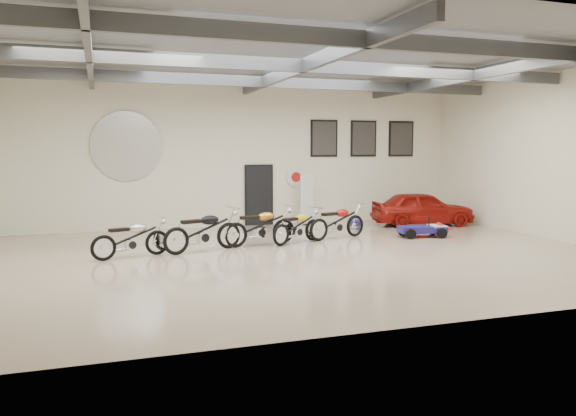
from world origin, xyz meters
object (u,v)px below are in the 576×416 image
object	(u,v)px
motorcycle_silver	(131,238)
go_kart	(427,227)
motorcycle_yellow	(297,226)
motorcycle_red	(337,221)
motorcycle_black	(203,230)
banner_stand	(307,199)
motorcycle_gold	(260,225)
vintage_car	(422,208)

from	to	relation	value
motorcycle_silver	go_kart	world-z (taller)	motorcycle_silver
motorcycle_yellow	go_kart	distance (m)	4.19
motorcycle_silver	motorcycle_yellow	world-z (taller)	motorcycle_silver
motorcycle_red	go_kart	bearing A→B (deg)	-29.31
motorcycle_yellow	motorcycle_black	bearing A→B (deg)	161.24
motorcycle_red	motorcycle_yellow	bearing A→B (deg)	176.27
banner_stand	motorcycle_gold	xyz separation A→B (m)	(-2.78, -3.70, -0.34)
motorcycle_gold	vintage_car	bearing A→B (deg)	6.46
motorcycle_gold	go_kart	distance (m)	5.30
go_kart	motorcycle_yellow	bearing A→B (deg)	-173.35
motorcycle_yellow	motorcycle_gold	bearing A→B (deg)	152.61
banner_stand	motorcycle_red	world-z (taller)	banner_stand
motorcycle_silver	motorcycle_yellow	distance (m)	4.73
motorcycle_gold	motorcycle_yellow	xyz separation A→B (m)	(1.12, 0.02, -0.06)
motorcycle_silver	motorcycle_black	size ratio (longest dim) A/B	0.88
vintage_car	go_kart	bearing A→B (deg)	162.18
banner_stand	motorcycle_gold	bearing A→B (deg)	-133.80
motorcycle_silver	motorcycle_red	size ratio (longest dim) A/B	0.94
go_kart	motorcycle_silver	bearing A→B (deg)	-167.05
motorcycle_black	motorcycle_yellow	xyz separation A→B (m)	(2.81, 0.49, -0.08)
motorcycle_black	motorcycle_red	size ratio (longest dim) A/B	1.07
motorcycle_yellow	vintage_car	world-z (taller)	vintage_car
motorcycle_gold	go_kart	world-z (taller)	motorcycle_gold
motorcycle_red	vintage_car	size ratio (longest dim) A/B	0.58
vintage_car	motorcycle_gold	bearing A→B (deg)	119.62
go_kart	vintage_car	world-z (taller)	vintage_car
motorcycle_gold	motorcycle_yellow	distance (m)	1.12
motorcycle_silver	motorcycle_gold	xyz separation A→B (m)	(3.55, 0.73, 0.06)
motorcycle_black	motorcycle_red	distance (m)	4.31
motorcycle_black	motorcycle_gold	bearing A→B (deg)	-3.15
banner_stand	motorcycle_yellow	distance (m)	4.06
banner_stand	go_kart	bearing A→B (deg)	-63.97
motorcycle_red	vintage_car	distance (m)	4.47
motorcycle_yellow	motorcycle_red	size ratio (longest dim) A/B	0.93
banner_stand	go_kart	distance (m)	4.66
vintage_car	motorcycle_red	bearing A→B (deg)	125.26
motorcycle_gold	motorcycle_black	bearing A→B (deg)	-176.68
motorcycle_gold	motorcycle_silver	bearing A→B (deg)	179.61
motorcycle_red	go_kart	distance (m)	2.83
go_kart	vintage_car	bearing A→B (deg)	70.37
motorcycle_gold	motorcycle_yellow	bearing A→B (deg)	-10.78
motorcycle_silver	motorcycle_gold	world-z (taller)	motorcycle_gold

